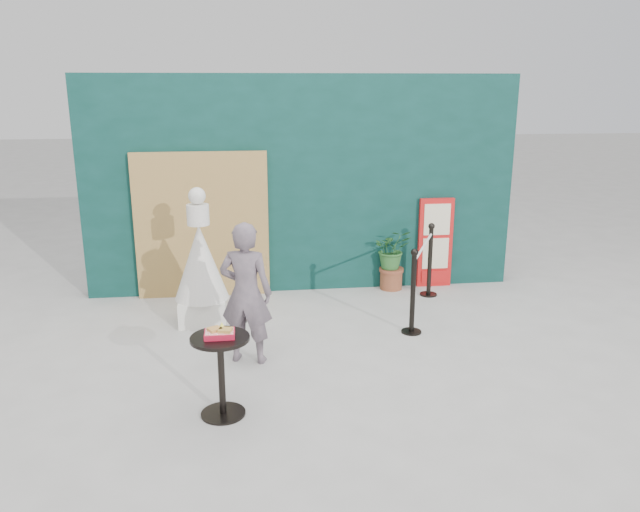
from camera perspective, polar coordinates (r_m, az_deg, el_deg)
The scene contains 10 objects.
ground at distance 6.24m, azimuth 1.41°, elevation -11.85°, with size 60.00×60.00×0.00m, color #ADAAA5.
back_wall at distance 8.78m, azimuth -1.61°, elevation 6.53°, with size 6.00×0.30×3.00m, color #0A302A.
bamboo_fence at distance 8.64m, azimuth -10.73°, elevation 2.74°, with size 1.80×0.08×2.00m, color tan.
woman at distance 6.54m, azimuth -6.78°, elevation -3.39°, with size 0.55×0.36×1.52m, color slate.
menu_board at distance 9.14m, azimuth 10.50°, elevation 1.19°, with size 0.50×0.07×1.30m.
statue at distance 7.74m, azimuth -10.85°, elevation -1.12°, with size 0.66×0.66×1.69m.
cafe_table at distance 5.61m, azimuth -9.04°, elevation -9.67°, with size 0.52×0.52×0.75m.
food_basket at distance 5.50m, azimuth -9.15°, elevation -6.93°, with size 0.26×0.19×0.11m.
planter at distance 8.95m, azimuth 6.58°, elevation 0.15°, with size 0.52×0.45×0.89m.
stanchion_barrier at distance 8.07m, azimuth 9.32°, elevation -1.80°, with size 0.84×1.54×1.03m.
Camera 1 is at (-0.85, -5.48, 2.86)m, focal length 35.00 mm.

